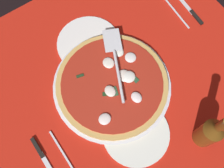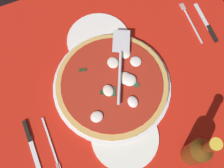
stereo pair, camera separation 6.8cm
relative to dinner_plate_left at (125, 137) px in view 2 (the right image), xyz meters
The scene contains 10 objects.
ground_plane 17.31cm from the dinner_plate_left, 26.16° to the right, with size 98.47×98.47×0.80cm, color red.
checker_pattern 17.29cm from the dinner_plate_left, 26.16° to the right, with size 98.47×98.47×0.10cm.
pizza_pan 17.97cm from the dinner_plate_left, ahead, with size 40.13×40.13×1.04cm, color silver.
dinner_plate_left is the anchor object (origin of this frame).
dinner_plate_right 36.40cm from the dinner_plate_left, ahead, with size 22.91×22.91×1.00cm, color white.
pizza 18.03cm from the dinner_plate_left, 10.27° to the right, with size 37.76×37.76×3.35cm.
pizza_server 25.42cm from the dinner_plate_left, 20.12° to the right, with size 26.29×15.21×1.00cm.
place_setting_near 50.73cm from the dinner_plate_left, 57.43° to the right, with size 21.54×12.86×1.40cm.
place_setting_far 26.73cm from the dinner_plate_left, 71.16° to the left, with size 19.78×12.75×1.40cm.
beer_bottle 22.53cm from the dinner_plate_left, 128.12° to the right, with size 6.49×6.49×22.46cm.
Camera 2 is at (-27.92, 17.38, 86.49)cm, focal length 43.28 mm.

